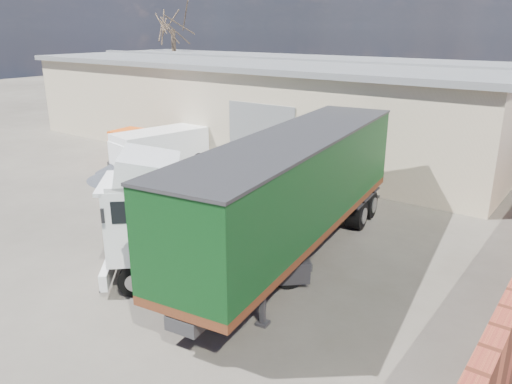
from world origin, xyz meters
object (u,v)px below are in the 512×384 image
Objects in this scene: bare_tree at (172,17)px; orange_skip at (140,151)px; box_trailer at (296,185)px; panel_van at (157,149)px; tractor_unit at (173,226)px.

bare_tree is 17.71m from orange_skip.
orange_skip is at bearing -51.98° from bare_tree.
box_trailer is (22.62, -17.31, -5.42)m from bare_tree.
box_trailer is at bearing -11.00° from panel_van.
tractor_unit is 1.76× the size of orange_skip.
orange_skip is (10.00, -12.79, -7.08)m from bare_tree.
tractor_unit is 1.10× the size of panel_van.
bare_tree is at bearing 134.76° from box_trailer.
bare_tree is at bearing -177.84° from tractor_unit.
tractor_unit is at bearing -130.37° from box_trailer.
bare_tree is 0.76× the size of box_trailer.
tractor_unit is (20.49, -20.66, -6.25)m from bare_tree.
bare_tree reaches higher than panel_van.
orange_skip is at bearing -148.57° from panel_van.
panel_van is 1.04m from orange_skip.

